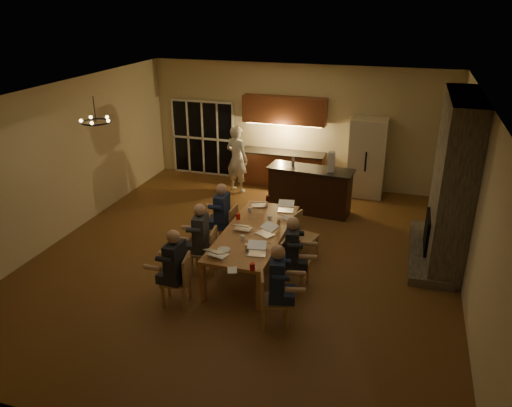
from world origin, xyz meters
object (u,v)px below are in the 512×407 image
Objects in this scene: chandelier at (96,122)px; redcup_mid at (238,216)px; chair_left_mid at (203,251)px; dining_table at (254,249)px; bar_blender at (331,162)px; bar_island at (310,190)px; can_silver at (247,247)px; person_left_near at (175,269)px; standing_person at (237,159)px; person_right_near at (277,285)px; chair_right_mid at (295,264)px; laptop_a at (218,249)px; laptop_b at (256,248)px; chair_right_near at (275,300)px; plate_left at (224,250)px; can_right at (279,223)px; plate_near at (260,247)px; can_cola at (268,198)px; laptop_f at (286,206)px; chair_right_far at (305,236)px; person_left_mid at (201,239)px; bar_bottle at (293,161)px; refrigerator at (367,158)px; laptop_d at (265,229)px; person_right_mid at (292,254)px; plate_far at (288,218)px; chair_left_far at (225,226)px; laptop_c at (243,224)px; mug_mid at (269,218)px; chair_left_near at (176,280)px; redcup_near at (252,267)px; mug_front at (242,238)px; person_left_far at (222,216)px.

redcup_mid is at bearing 23.86° from chandelier.
chair_left_mid is 7.42× the size of redcup_mid.
bar_blender is (0.95, 2.82, 0.94)m from dining_table.
can_silver is at bearing -90.73° from bar_island.
can_silver is at bearing 133.31° from person_left_near.
person_right_near is at bearing 135.01° from standing_person.
chair_right_mid is (0.41, -3.34, -0.10)m from bar_island.
laptop_a is 1.00× the size of laptop_b.
plate_left is (-1.12, 0.75, 0.31)m from chair_right_near.
person_right_near is 11.50× the size of can_right.
redcup_mid is 1.27m from plate_near.
chair_right_near reaches higher than can_cola.
chair_left_mid is at bearing -134.77° from laptop_f.
bar_island is 6.19× the size of laptop_f.
chair_right_far is 0.64× the size of person_left_mid.
bar_bottle reaches higher than bar_island.
refrigerator is 3.85m from chair_right_far.
laptop_a is 1.33× the size of bar_bottle.
refrigerator reaches higher than standing_person.
standing_person is at bearing 55.07° from chair_right_far.
redcup_mid reaches higher than plate_left.
laptop_d is (-0.66, 0.36, 0.42)m from chair_right_mid.
can_cola is at bearing 38.90° from chandelier.
plate_left is at bearing -92.12° from laptop_d.
person_left_near and person_right_near have the same top height.
laptop_d is (-0.62, 0.47, 0.17)m from person_right_mid.
plate_far is (0.18, 1.34, 0.00)m from plate_near.
chair_right_mid is at bearing 15.60° from plate_near.
bar_bottle is at bearing 94.14° from plate_near.
person_right_near is 2.36m from plate_far.
chair_left_far is 2.78× the size of laptop_c.
laptop_d is 1.31× the size of plate_near.
laptop_d is 0.62m from mug_mid.
laptop_c is 2.67× the size of redcup_mid.
standing_person is (-2.08, 0.77, 0.34)m from bar_island.
chair_right_mid is at bearing -98.63° from refrigerator.
chair_left_mid is (0.05, 1.06, 0.00)m from chair_left_near.
standing_person reaches higher than redcup_near.
can_right is (3.08, 0.95, -1.94)m from chandelier.
bar_island is at bearing -9.59° from bar_bottle.
can_silver reaches higher than mug_front.
bar_island is at bearing -127.65° from refrigerator.
chair_right_far is 7.42× the size of redcup_near.
person_right_near is 4.25m from chandelier.
standing_person is at bearing -167.77° from person_left_far.
chair_right_far is 1.33m from can_cola.
mug_front is at bearing 130.21° from standing_person.
chandelier is at bearing -115.95° from person_left_near.
plate_left is (2.44, -0.29, -1.99)m from chandelier.
can_right is 0.38m from plate_far.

